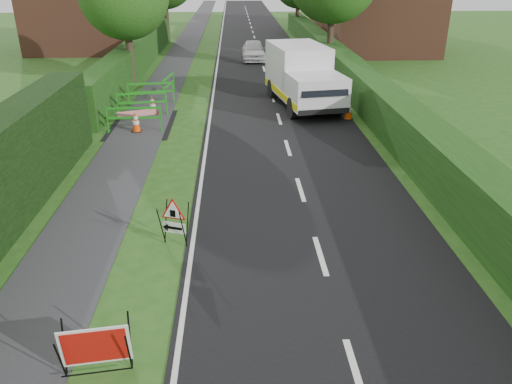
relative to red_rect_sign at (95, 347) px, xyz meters
name	(u,v)px	position (x,y,z in m)	size (l,w,h in m)	color
ground	(204,286)	(1.54, 2.25, -0.51)	(120.00, 120.00, 0.00)	#244F16
road_surface	(255,39)	(4.04, 37.25, -0.51)	(6.00, 90.00, 0.02)	black
footpath	(189,39)	(-1.46, 37.25, -0.51)	(2.00, 90.00, 0.02)	#2D2D30
hedge_west_far	(139,70)	(-3.46, 24.25, -0.51)	(1.00, 24.00, 1.80)	#14380F
hedge_east	(351,92)	(8.04, 18.25, -0.51)	(1.20, 50.00, 1.50)	#14380F
house_west	(83,8)	(-8.46, 32.25, 2.39)	(7.50, 7.40, 7.88)	brown
house_east_a	(381,9)	(12.54, 30.25, 2.39)	(7.50, 7.40, 7.88)	brown
red_rect_sign	(95,347)	(0.00, 0.00, 0.00)	(1.11, 0.76, 0.89)	black
triangle_sign	(172,218)	(0.77, 3.89, 0.17)	(0.85, 0.85, 0.99)	black
works_van	(302,75)	(5.24, 15.93, 0.84)	(3.08, 5.88, 2.55)	silver
traffic_cone_0	(348,110)	(6.87, 13.63, -0.12)	(0.38, 0.38, 0.79)	black
traffic_cone_1	(332,95)	(6.67, 16.08, -0.12)	(0.38, 0.38, 0.79)	black
traffic_cone_2	(327,83)	(6.87, 18.63, -0.12)	(0.38, 0.38, 0.79)	black
traffic_cone_3	(136,122)	(-1.52, 12.34, -0.12)	(0.38, 0.38, 0.79)	black
traffic_cone_4	(152,105)	(-1.24, 14.75, -0.12)	(0.38, 0.38, 0.79)	black
ped_barrier_0	(134,116)	(-1.58, 12.35, 0.12)	(2.07, 0.38, 1.00)	#1A8317
ped_barrier_1	(142,100)	(-1.64, 14.64, 0.12)	(2.09, 0.64, 1.00)	#1A8317
ped_barrier_2	(151,90)	(-1.55, 16.48, 0.12)	(2.09, 0.61, 1.00)	#1A8317
ped_barrier_3	(168,83)	(-0.91, 17.80, 0.12)	(0.64, 2.09, 1.00)	#1A8317
redwhite_plank	(138,124)	(-1.66, 13.30, -0.51)	(1.50, 0.04, 0.25)	red
hatchback_car	(254,50)	(3.54, 27.36, 0.12)	(1.48, 3.69, 1.26)	silver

